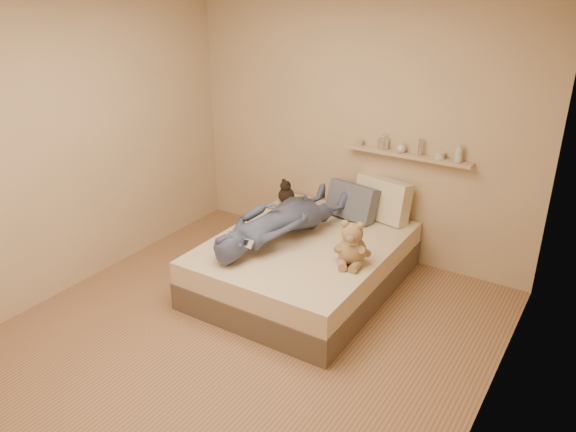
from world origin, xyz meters
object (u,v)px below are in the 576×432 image
Objects in this scene: bed at (304,264)px; wall_shelf at (407,155)px; teddy_bear at (352,246)px; pillow_grey at (352,201)px; dark_plush at (286,193)px; pillow_cream at (382,199)px; game_console at (243,243)px; person at (280,220)px.

wall_shelf reaches higher than bed.
pillow_grey is (-0.42, 0.85, 0.01)m from teddy_bear.
dark_plush is at bearing -168.14° from wall_shelf.
bed is 1.00m from pillow_cream.
game_console is at bearing -73.53° from dark_plush.
pillow_grey is (0.73, 0.03, 0.06)m from dark_plush.
person reaches higher than dark_plush.
dark_plush is 0.74m from pillow_grey.
person is at bearing -123.44° from pillow_cream.
game_console is 1.31m from pillow_grey.
bed is at bearing -47.01° from dark_plush.
dark_plush is (-0.36, 1.23, -0.04)m from game_console.
pillow_grey is at bearing 116.35° from teddy_bear.
bed is 0.68m from teddy_bear.
game_console is 0.46× the size of teddy_bear.
bed is at bearing 163.71° from teddy_bear.
pillow_cream is at bearing 99.54° from teddy_bear.
bed is at bearing -113.96° from pillow_cream.
game_console is 0.70× the size of dark_plush.
teddy_bear is 0.33× the size of wall_shelf.
bed is at bearing -121.18° from wall_shelf.
bed is 0.73m from game_console.
pillow_cream reaches higher than teddy_bear.
teddy_bear is at bearing -35.41° from dark_plush.
teddy_bear reaches higher than bed.
teddy_bear is 1.17m from wall_shelf.
pillow_cream is at bearing -156.43° from wall_shelf.
game_console is 1.53m from pillow_cream.
bed is at bearing 65.88° from game_console.
pillow_cream is 0.36× the size of person.
pillow_grey is at bearing -151.08° from pillow_cream.
wall_shelf is (1.17, 0.25, 0.54)m from dark_plush.
dark_plush is 0.52× the size of pillow_grey.
game_console is (-0.25, -0.57, 0.38)m from bed.
wall_shelf is at bearing 26.75° from pillow_grey.
pillow_cream is (-0.17, 0.99, 0.04)m from teddy_bear.
person is at bearing -128.43° from wall_shelf.
game_console is at bearing -106.38° from pillow_grey.
teddy_bear reaches higher than person.
game_console is 0.33× the size of pillow_cream.
wall_shelf is (0.77, 0.97, 0.47)m from person.
pillow_cream is at bearing 66.04° from bed.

